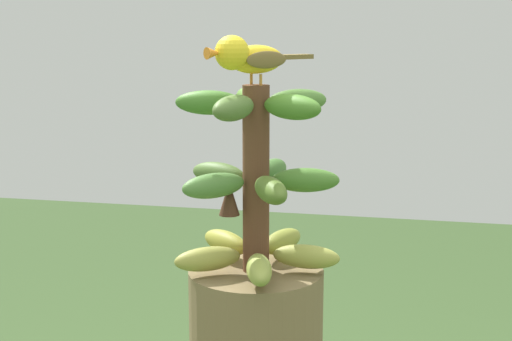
% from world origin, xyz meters
% --- Properties ---
extents(banana_bunch, '(0.30, 0.29, 0.33)m').
position_xyz_m(banana_bunch, '(0.00, -0.00, 1.09)').
color(banana_bunch, brown).
rests_on(banana_bunch, banana_tree).
extents(perched_bird, '(0.17, 0.16, 0.08)m').
position_xyz_m(perched_bird, '(0.01, -0.01, 1.30)').
color(perched_bird, '#C68933').
rests_on(perched_bird, banana_bunch).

